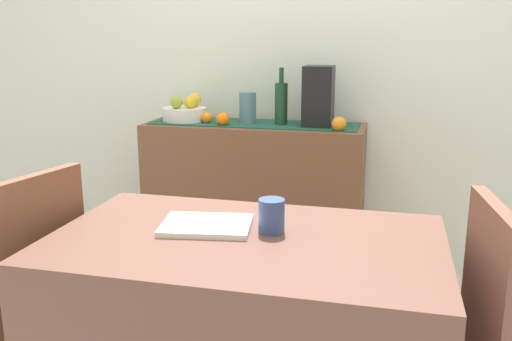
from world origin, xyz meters
name	(u,v)px	position (x,y,z in m)	size (l,w,h in m)	color
room_wall_rear	(300,33)	(0.00, 1.18, 1.35)	(6.40, 0.06, 2.70)	silver
sideboard_console	(254,195)	(-0.21, 0.92, 0.42)	(1.25, 0.42, 0.84)	brown
table_runner	(254,124)	(-0.21, 0.92, 0.85)	(1.18, 0.32, 0.01)	#1F4E3D
fruit_bowl	(185,114)	(-0.63, 0.92, 0.89)	(0.26, 0.26, 0.08)	white
apple_right	(176,102)	(-0.66, 0.87, 0.96)	(0.07, 0.07, 0.07)	#94A330
apple_front	(190,102)	(-0.59, 0.90, 0.96)	(0.07, 0.07, 0.07)	gold
apple_upper	(194,100)	(-0.59, 0.98, 0.96)	(0.08, 0.08, 0.08)	gold
wine_bottle	(281,103)	(-0.05, 0.92, 0.97)	(0.07, 0.07, 0.32)	#1C3F26
coffee_maker	(318,97)	(0.15, 0.92, 1.01)	(0.16, 0.18, 0.33)	black
ceramic_vase	(248,108)	(-0.25, 0.92, 0.93)	(0.10, 0.10, 0.18)	slate
orange_loose_near_bowl	(207,118)	(-0.48, 0.88, 0.88)	(0.06, 0.06, 0.06)	orange
orange_loose_mid	(223,119)	(-0.36, 0.82, 0.88)	(0.08, 0.08, 0.08)	orange
orange_loose_far	(339,124)	(0.28, 0.80, 0.88)	(0.08, 0.08, 0.08)	orange
open_book	(207,225)	(0.00, -0.54, 0.75)	(0.28, 0.21, 0.02)	white
coffee_cup	(272,216)	(0.21, -0.52, 0.79)	(0.08, 0.08, 0.11)	#394E85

